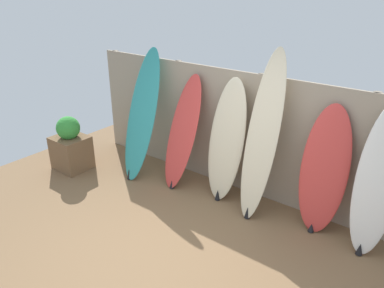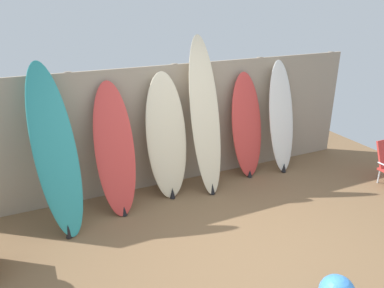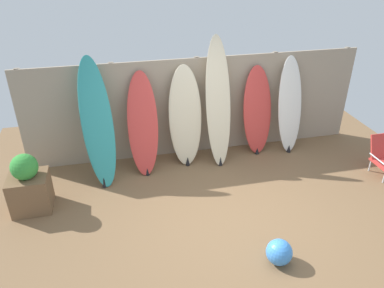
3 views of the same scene
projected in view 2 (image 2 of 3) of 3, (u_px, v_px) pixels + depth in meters
ground at (246, 254)px, 4.18m from camera, size 7.68×7.68×0.00m
fence_back at (176, 125)px, 5.54m from camera, size 6.08×0.11×1.80m
surfboard_teal_0 at (55, 151)px, 4.39m from camera, size 0.60×0.91×2.00m
surfboard_red_1 at (115, 150)px, 4.83m from camera, size 0.57×0.69×1.69m
surfboard_cream_2 at (166, 137)px, 5.16m from camera, size 0.59×0.47×1.76m
surfboard_cream_3 at (205, 118)px, 5.25m from camera, size 0.44×0.63×2.21m
surfboard_red_4 at (247, 126)px, 5.78m from camera, size 0.61×0.46×1.64m
surfboard_white_5 at (281, 118)px, 5.95m from camera, size 0.50×0.48×1.78m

